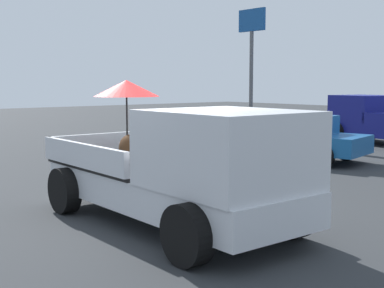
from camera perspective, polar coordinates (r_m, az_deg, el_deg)
ground_plane at (r=8.70m, az=-2.55°, el=-8.59°), size 80.00×80.00×0.00m
pickup_truck_main at (r=8.13m, az=-0.75°, el=-2.70°), size 5.10×2.36×2.32m
pickup_truck_far at (r=21.01m, az=19.73°, el=2.38°), size 5.06×2.88×1.80m
parked_sedan_near at (r=15.94m, az=10.79°, el=0.95°), size 4.58×2.67×1.33m
motel_sign at (r=22.42m, az=6.41°, el=10.22°), size 1.40×0.16×5.29m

